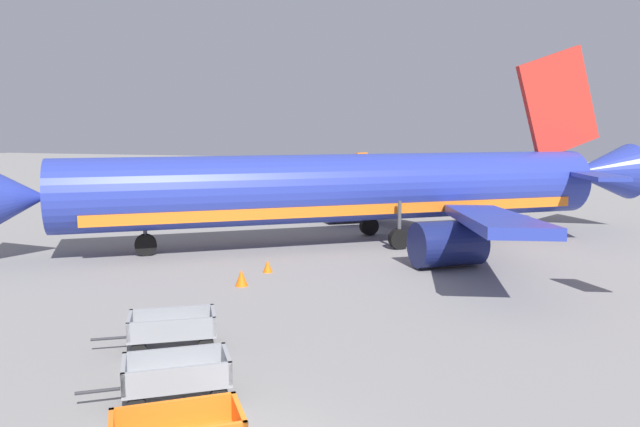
# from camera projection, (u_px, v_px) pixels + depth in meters

# --- Properties ---
(airplane) EXTENTS (33.27, 28.10, 11.34)m
(airplane) POSITION_uv_depth(u_px,v_px,m) (359.00, 189.00, 33.76)
(airplane) COLOR #28389E
(airplane) RESTS_ON ground
(baggage_cart_third_in_row) EXTENTS (3.39, 2.54, 1.07)m
(baggage_cart_third_in_row) POSITION_uv_depth(u_px,v_px,m) (176.00, 376.00, 14.57)
(baggage_cart_third_in_row) COLOR gray
(baggage_cart_third_in_row) RESTS_ON ground
(baggage_cart_fourth_in_row) EXTENTS (3.45, 2.45, 1.07)m
(baggage_cart_fourth_in_row) POSITION_uv_depth(u_px,v_px,m) (172.00, 329.00, 17.97)
(baggage_cart_fourth_in_row) COLOR gray
(baggage_cart_fourth_in_row) RESTS_ON ground
(traffic_cone_mid_apron) EXTENTS (0.44, 0.44, 0.57)m
(traffic_cone_mid_apron) POSITION_uv_depth(u_px,v_px,m) (268.00, 266.00, 27.34)
(traffic_cone_mid_apron) COLOR orange
(traffic_cone_mid_apron) RESTS_ON ground
(traffic_cone_by_carts) EXTENTS (0.53, 0.53, 0.69)m
(traffic_cone_by_carts) POSITION_uv_depth(u_px,v_px,m) (241.00, 278.00, 25.01)
(traffic_cone_by_carts) COLOR orange
(traffic_cone_by_carts) RESTS_ON ground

